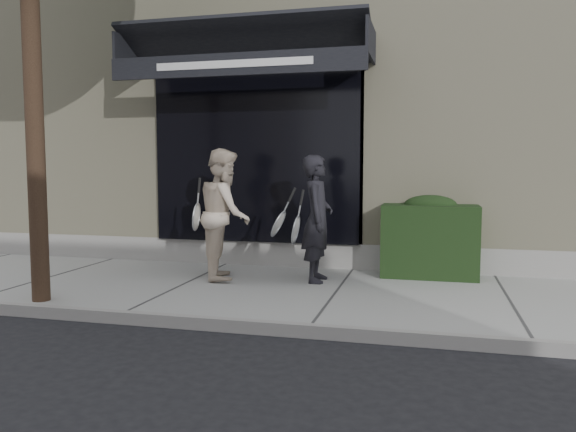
# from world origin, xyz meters

# --- Properties ---
(ground) EXTENTS (80.00, 80.00, 0.00)m
(ground) POSITION_xyz_m (0.00, 0.00, 0.00)
(ground) COLOR black
(ground) RESTS_ON ground
(sidewalk) EXTENTS (20.00, 3.00, 0.12)m
(sidewalk) POSITION_xyz_m (0.00, 0.00, 0.06)
(sidewalk) COLOR #9A9A95
(sidewalk) RESTS_ON ground
(curb) EXTENTS (20.00, 0.10, 0.14)m
(curb) POSITION_xyz_m (0.00, -1.55, 0.07)
(curb) COLOR gray
(curb) RESTS_ON ground
(building_facade) EXTENTS (14.30, 8.04, 5.64)m
(building_facade) POSITION_xyz_m (-0.01, 4.96, 2.74)
(building_facade) COLOR beige
(building_facade) RESTS_ON ground
(hedge) EXTENTS (1.30, 0.70, 1.14)m
(hedge) POSITION_xyz_m (1.10, 1.25, 0.66)
(hedge) COLOR black
(hedge) RESTS_ON sidewalk
(pedestrian_front) EXTENTS (0.77, 0.83, 1.68)m
(pedestrian_front) POSITION_xyz_m (-0.35, 0.53, 0.96)
(pedestrian_front) COLOR black
(pedestrian_front) RESTS_ON sidewalk
(pedestrian_back) EXTENTS (0.92, 1.03, 1.77)m
(pedestrian_back) POSITION_xyz_m (-1.61, 0.44, 1.00)
(pedestrian_back) COLOR beige
(pedestrian_back) RESTS_ON sidewalk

